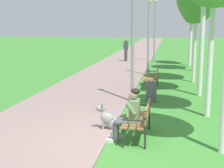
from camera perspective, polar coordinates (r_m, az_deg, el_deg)
name	(u,v)px	position (r m, az deg, el deg)	size (l,w,h in m)	color
ground_plane	(116,145)	(7.40, 0.75, -10.55)	(120.00, 120.00, 0.00)	#3D8433
paved_path	(136,52)	(31.09, 4.22, 5.54)	(3.61, 60.00, 0.04)	gray
park_bench_near	(140,117)	(7.69, 4.88, -5.74)	(0.55, 1.50, 0.85)	olive
park_bench_mid	(153,76)	(13.68, 7.14, 1.35)	(0.55, 1.50, 0.85)	olive
person_seated_on_near_bench	(130,113)	(7.38, 3.08, -5.06)	(0.74, 0.49, 1.25)	#4C4C51
dog_grey	(110,120)	(8.29, -0.37, -6.33)	(0.83, 0.34, 0.71)	gray
lamp_post_near	(133,32)	(10.95, 3.65, 9.01)	(0.24, 0.24, 4.62)	gray
lamp_post_mid	(148,36)	(16.93, 6.39, 8.40)	(0.24, 0.24, 4.00)	gray
lamp_post_far	(155,29)	(23.19, 7.46, 9.42)	(0.24, 0.24, 4.41)	gray
birch_tree_sixth	(192,0)	(21.66, 13.82, 14.01)	(1.54, 1.62, 5.65)	silver
litter_bin	(151,92)	(11.36, 6.87, -1.33)	(0.36, 0.36, 0.70)	#515156
pedestrian_distant	(126,50)	(23.34, 2.44, 5.97)	(0.32, 0.22, 1.65)	#383842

